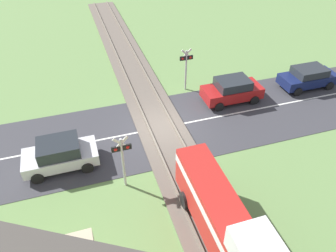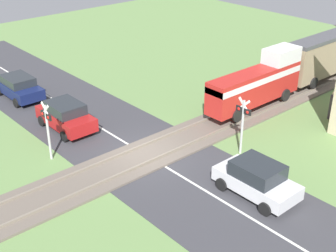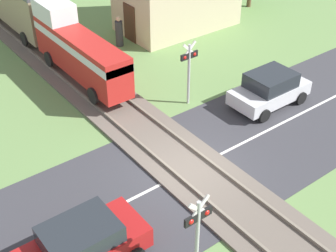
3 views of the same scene
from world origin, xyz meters
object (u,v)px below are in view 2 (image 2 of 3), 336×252
(car_behind_queue, at_px, (19,87))
(car_near_crossing, at_px, (66,115))
(crossing_signal_east_approach, at_px, (243,119))
(crossing_signal_west_approach, at_px, (47,124))
(train, at_px, (333,52))
(car_far_side, at_px, (257,179))
(pedestrian_by_station, at_px, (333,106))

(car_behind_queue, bearing_deg, car_near_crossing, -0.00)
(crossing_signal_east_approach, bearing_deg, car_behind_queue, -159.72)
(car_near_crossing, height_order, crossing_signal_west_approach, crossing_signal_west_approach)
(train, height_order, crossing_signal_east_approach, train)
(crossing_signal_west_approach, distance_m, crossing_signal_east_approach, 9.36)
(crossing_signal_west_approach, xyz_separation_m, crossing_signal_east_approach, (5.74, 7.39, 0.00))
(car_far_side, height_order, car_behind_queue, car_far_side)
(car_near_crossing, xyz_separation_m, crossing_signal_west_approach, (2.36, -2.25, 1.11))
(car_near_crossing, xyz_separation_m, car_behind_queue, (-5.78, 0.00, -0.05))
(crossing_signal_west_approach, xyz_separation_m, pedestrian_by_station, (6.55, 14.40, -1.15))
(car_behind_queue, distance_m, pedestrian_by_station, 19.07)
(crossing_signal_east_approach, bearing_deg, car_far_side, -38.83)
(train, relative_size, crossing_signal_west_approach, 7.82)
(train, relative_size, crossing_signal_east_approach, 7.82)
(car_near_crossing, distance_m, crossing_signal_east_approach, 9.66)
(car_behind_queue, bearing_deg, pedestrian_by_station, 39.57)
(car_near_crossing, distance_m, car_far_side, 11.28)
(train, height_order, car_far_side, train)
(car_near_crossing, bearing_deg, car_behind_queue, 180.00)
(car_behind_queue, bearing_deg, crossing_signal_east_approach, 20.28)
(car_near_crossing, relative_size, pedestrian_by_station, 2.25)
(train, xyz_separation_m, car_far_side, (5.67, -15.08, -1.08))
(car_far_side, bearing_deg, car_near_crossing, -165.20)
(pedestrian_by_station, bearing_deg, car_behind_queue, -140.43)
(car_far_side, distance_m, crossing_signal_west_approach, 10.03)
(train, xyz_separation_m, crossing_signal_east_approach, (2.87, -12.83, 0.03))
(train, height_order, car_near_crossing, train)
(car_far_side, xyz_separation_m, pedestrian_by_station, (-1.99, 9.27, -0.03))
(car_near_crossing, relative_size, car_behind_queue, 0.97)
(car_behind_queue, distance_m, crossing_signal_west_approach, 8.53)
(car_far_side, bearing_deg, crossing_signal_east_approach, 141.17)
(crossing_signal_west_approach, bearing_deg, car_near_crossing, 136.36)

